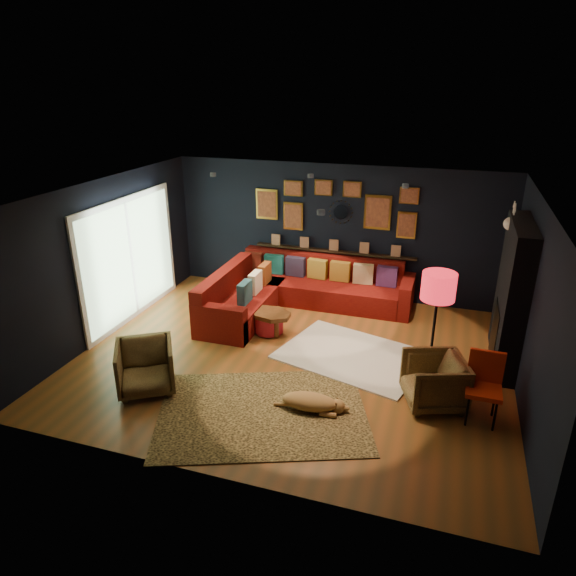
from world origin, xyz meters
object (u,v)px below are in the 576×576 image
(pouf, at_px, (269,323))
(armchair_right, at_px, (434,379))
(coffee_table, at_px, (271,316))
(dog, at_px, (310,399))
(orange_chair, at_px, (484,381))
(gold_stool, at_px, (144,356))
(sectional, at_px, (291,292))
(armchair_left, at_px, (145,365))
(floor_lamp, at_px, (438,291))

(pouf, bearing_deg, armchair_right, -24.59)
(coffee_table, relative_size, pouf, 1.74)
(dog, bearing_deg, coffee_table, 118.42)
(pouf, distance_m, armchair_right, 3.08)
(armchair_right, xyz_separation_m, orange_chair, (0.60, -0.12, 0.16))
(pouf, height_order, gold_stool, gold_stool)
(dog, bearing_deg, armchair_right, 19.03)
(armchair_right, bearing_deg, pouf, -134.06)
(sectional, distance_m, orange_chair, 4.21)
(sectional, distance_m, gold_stool, 3.14)
(coffee_table, relative_size, armchair_right, 1.11)
(dog, bearing_deg, orange_chair, 9.98)
(armchair_left, xyz_separation_m, dog, (2.30, 0.22, -0.21))
(pouf, xyz_separation_m, orange_chair, (3.39, -1.40, 0.35))
(sectional, xyz_separation_m, armchair_left, (-1.07, -3.28, 0.07))
(pouf, relative_size, armchair_left, 0.63)
(coffee_table, height_order, gold_stool, gold_stool)
(pouf, bearing_deg, gold_stool, -129.34)
(armchair_right, relative_size, dog, 0.76)
(sectional, xyz_separation_m, gold_stool, (-1.40, -2.81, -0.10))
(armchair_right, distance_m, orange_chair, 0.63)
(armchair_left, bearing_deg, pouf, 32.11)
(dog, bearing_deg, gold_stool, 170.50)
(pouf, relative_size, orange_chair, 0.53)
(armchair_left, relative_size, gold_stool, 1.78)
(coffee_table, xyz_separation_m, pouf, (-0.04, 0.01, -0.14))
(coffee_table, bearing_deg, gold_stool, -130.35)
(armchair_right, height_order, floor_lamp, floor_lamp)
(pouf, bearing_deg, floor_lamp, -15.09)
(sectional, distance_m, dog, 3.30)
(coffee_table, bearing_deg, orange_chair, -22.45)
(gold_stool, bearing_deg, floor_lamp, 13.11)
(orange_chair, bearing_deg, floor_lamp, 136.79)
(coffee_table, bearing_deg, dog, -57.48)
(armchair_right, height_order, dog, armchair_right)
(armchair_left, height_order, orange_chair, orange_chair)
(sectional, distance_m, floor_lamp, 3.44)
(coffee_table, distance_m, armchair_left, 2.40)
(armchair_left, height_order, floor_lamp, floor_lamp)
(coffee_table, bearing_deg, floor_lamp, -15.10)
(gold_stool, xyz_separation_m, floor_lamp, (4.08, 0.95, 1.19))
(armchair_left, relative_size, armchair_right, 1.02)
(gold_stool, bearing_deg, coffee_table, 49.65)
(sectional, distance_m, armchair_left, 3.45)
(sectional, bearing_deg, coffee_table, -89.28)
(pouf, distance_m, armchair_left, 2.40)
(sectional, bearing_deg, dog, -67.97)
(armchair_left, distance_m, dog, 2.33)
(coffee_table, relative_size, dog, 0.85)
(pouf, bearing_deg, coffee_table, -14.65)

